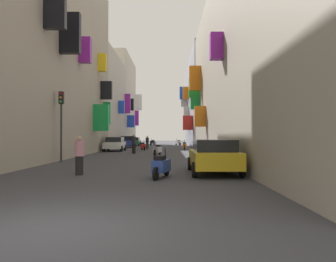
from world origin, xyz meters
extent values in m
plane|color=#38383D|center=(0.00, 30.00, 0.00)|extent=(140.00, 140.00, 0.00)
cube|color=purple|center=(-4.55, 19.20, 8.18)|extent=(0.90, 0.64, 1.96)
cube|color=black|center=(-4.36, 14.82, 8.09)|extent=(1.28, 0.47, 2.59)
cube|color=black|center=(-4.41, 12.25, 8.81)|extent=(1.19, 0.42, 2.60)
cube|color=#9E9384|center=(-8.00, 26.55, 8.40)|extent=(6.00, 8.53, 16.81)
cube|color=yellow|center=(-4.61, 25.74, 8.70)|extent=(0.77, 0.53, 1.72)
cube|color=green|center=(-4.63, 28.22, 3.94)|extent=(0.73, 0.53, 2.31)
cube|color=green|center=(-4.30, 23.85, 3.24)|extent=(1.40, 0.50, 2.41)
cube|color=black|center=(-4.44, 26.92, 6.17)|extent=(1.12, 0.49, 1.80)
cube|color=#B2A899|center=(-8.00, 38.02, 6.16)|extent=(6.00, 14.41, 12.31)
cube|color=purple|center=(-4.57, 44.26, 6.55)|extent=(0.85, 0.46, 3.00)
cube|color=blue|center=(-4.59, 38.15, 5.46)|extent=(0.81, 0.63, 1.72)
cube|color=#BCB29E|center=(-8.00, 52.62, 7.74)|extent=(6.00, 14.77, 15.47)
cube|color=blue|center=(-4.41, 47.03, 3.93)|extent=(1.19, 0.41, 1.97)
cube|color=black|center=(-4.50, 47.58, 6.72)|extent=(1.00, 0.37, 1.97)
cube|color=purple|center=(-4.64, 58.96, 5.11)|extent=(0.72, 0.39, 2.99)
cube|color=white|center=(-4.34, 59.30, 8.30)|extent=(1.32, 0.44, 3.13)
cube|color=#9E9384|center=(8.00, 16.42, 6.45)|extent=(6.00, 32.83, 12.89)
cube|color=purple|center=(4.64, 12.95, 6.72)|extent=(0.73, 0.62, 1.51)
cube|color=orange|center=(4.43, 26.10, 7.23)|extent=(1.14, 0.52, 2.39)
cube|color=green|center=(4.46, 27.89, 6.59)|extent=(1.07, 0.64, 2.03)
cube|color=green|center=(4.54, 27.59, 5.14)|extent=(0.92, 0.59, 1.65)
cube|color=orange|center=(4.52, 21.76, 3.23)|extent=(0.96, 0.36, 1.74)
cube|color=gray|center=(8.00, 47.06, 6.84)|extent=(6.00, 25.87, 13.67)
cube|color=blue|center=(4.32, 50.45, 8.98)|extent=(1.36, 0.63, 2.16)
cube|color=white|center=(4.55, 45.42, 4.54)|extent=(0.90, 0.60, 3.14)
cube|color=white|center=(4.46, 51.12, 7.46)|extent=(1.09, 0.42, 1.58)
cube|color=red|center=(4.33, 36.97, 3.29)|extent=(1.34, 0.61, 1.88)
cube|color=orange|center=(4.52, 46.61, 8.45)|extent=(0.95, 0.63, 2.01)
cube|color=#236638|center=(-3.81, 46.43, 0.59)|extent=(1.80, 4.22, 0.57)
cube|color=black|center=(-3.81, 46.65, 1.10)|extent=(1.58, 2.36, 0.46)
cylinder|color=black|center=(-2.91, 45.04, 0.30)|extent=(0.18, 0.60, 0.60)
cylinder|color=black|center=(-4.70, 45.04, 0.30)|extent=(0.18, 0.60, 0.60)
cylinder|color=black|center=(-2.91, 47.83, 0.30)|extent=(0.18, 0.60, 0.60)
cylinder|color=black|center=(-4.70, 47.83, 0.30)|extent=(0.18, 0.60, 0.60)
cube|color=navy|center=(-3.72, 38.05, 0.63)|extent=(1.84, 4.04, 0.65)
cube|color=black|center=(-3.72, 38.25, 1.25)|extent=(1.62, 2.26, 0.60)
cylinder|color=black|center=(-2.80, 36.72, 0.30)|extent=(0.18, 0.60, 0.60)
cylinder|color=black|center=(-4.64, 36.72, 0.30)|extent=(0.18, 0.60, 0.60)
cylinder|color=black|center=(-2.80, 39.38, 0.30)|extent=(0.18, 0.60, 0.60)
cylinder|color=black|center=(-4.64, 39.38, 0.30)|extent=(0.18, 0.60, 0.60)
cube|color=white|center=(-3.78, 28.11, 0.62)|extent=(1.80, 3.92, 0.64)
cube|color=black|center=(-3.78, 28.30, 1.19)|extent=(1.58, 2.20, 0.52)
cylinder|color=black|center=(-2.88, 26.81, 0.30)|extent=(0.18, 0.60, 0.60)
cylinder|color=black|center=(-4.68, 26.81, 0.30)|extent=(0.18, 0.60, 0.60)
cylinder|color=black|center=(-2.88, 29.40, 0.30)|extent=(0.18, 0.60, 0.60)
cylinder|color=black|center=(-4.68, 29.40, 0.30)|extent=(0.18, 0.60, 0.60)
cube|color=gold|center=(3.81, 8.23, 0.63)|extent=(1.83, 4.16, 0.65)
cube|color=black|center=(3.81, 8.02, 1.19)|extent=(1.61, 2.33, 0.48)
cylinder|color=black|center=(2.90, 9.61, 0.30)|extent=(0.18, 0.60, 0.60)
cylinder|color=black|center=(4.73, 9.61, 0.30)|extent=(0.18, 0.60, 0.60)
cylinder|color=black|center=(2.90, 6.86, 0.30)|extent=(0.18, 0.60, 0.60)
cylinder|color=black|center=(4.73, 6.86, 0.30)|extent=(0.18, 0.60, 0.60)
cube|color=black|center=(-1.03, 49.87, 0.46)|extent=(0.80, 1.12, 0.45)
cube|color=black|center=(-0.96, 50.05, 0.77)|extent=(0.51, 0.64, 0.16)
cylinder|color=#4C4C51|center=(-1.23, 49.40, 0.79)|extent=(0.16, 0.28, 0.68)
cylinder|color=black|center=(-1.28, 49.28, 0.24)|extent=(0.28, 0.48, 0.48)
cylinder|color=black|center=(-0.79, 50.47, 0.24)|extent=(0.28, 0.48, 0.48)
cube|color=orange|center=(3.61, 30.81, 0.46)|extent=(0.48, 1.22, 0.45)
cube|color=black|center=(3.62, 31.04, 0.77)|extent=(0.34, 0.57, 0.16)
cylinder|color=#4C4C51|center=(3.59, 30.21, 0.79)|extent=(0.07, 0.28, 0.68)
cylinder|color=black|center=(3.58, 30.06, 0.24)|extent=(0.12, 0.48, 0.48)
cylinder|color=black|center=(3.64, 31.57, 0.24)|extent=(0.12, 0.48, 0.48)
cube|color=red|center=(-0.98, 29.86, 0.46)|extent=(0.74, 1.17, 0.45)
cube|color=black|center=(-1.04, 30.06, 0.77)|extent=(0.47, 0.63, 0.16)
cylinder|color=#4C4C51|center=(-0.82, 29.34, 0.79)|extent=(0.14, 0.28, 0.68)
cylinder|color=black|center=(-0.78, 29.21, 0.24)|extent=(0.23, 0.49, 0.48)
cylinder|color=black|center=(-1.18, 30.52, 0.24)|extent=(0.23, 0.49, 0.48)
cube|color=#2D4CAD|center=(1.65, 6.70, 0.46)|extent=(0.73, 1.20, 0.45)
cube|color=black|center=(1.59, 6.50, 0.77)|extent=(0.46, 0.63, 0.16)
cylinder|color=#4C4C51|center=(1.80, 7.25, 0.79)|extent=(0.13, 0.28, 0.68)
cylinder|color=black|center=(1.84, 7.38, 0.24)|extent=(0.23, 0.49, 0.48)
cylinder|color=black|center=(1.46, 6.02, 0.24)|extent=(0.23, 0.49, 0.48)
cube|color=silver|center=(3.30, 47.77, 0.46)|extent=(0.87, 1.28, 0.45)
cube|color=black|center=(3.39, 47.56, 0.77)|extent=(0.51, 0.64, 0.16)
cylinder|color=#4C4C51|center=(3.07, 48.33, 0.79)|extent=(0.16, 0.28, 0.68)
cylinder|color=black|center=(3.01, 48.46, 0.24)|extent=(0.28, 0.48, 0.48)
cylinder|color=black|center=(3.59, 47.07, 0.24)|extent=(0.28, 0.48, 0.48)
cube|color=#ADADB2|center=(0.95, 20.84, 0.46)|extent=(0.70, 1.26, 0.45)
cube|color=black|center=(1.00, 21.06, 0.77)|extent=(0.44, 0.62, 0.16)
cylinder|color=#4C4C51|center=(0.81, 20.26, 0.79)|extent=(0.12, 0.28, 0.68)
cylinder|color=black|center=(0.78, 20.11, 0.24)|extent=(0.21, 0.49, 0.48)
cylinder|color=black|center=(1.11, 21.57, 0.24)|extent=(0.21, 0.49, 0.48)
cylinder|color=black|center=(-1.27, 23.43, 0.43)|extent=(0.45, 0.45, 0.85)
cylinder|color=black|center=(-1.27, 23.43, 1.19)|extent=(0.53, 0.53, 0.68)
sphere|color=tan|center=(-1.27, 23.43, 1.64)|extent=(0.23, 0.23, 0.23)
cylinder|color=black|center=(-1.72, 7.62, 0.38)|extent=(0.39, 0.39, 0.77)
cylinder|color=pink|center=(-1.72, 7.62, 1.07)|extent=(0.46, 0.46, 0.61)
sphere|color=tan|center=(-1.72, 7.62, 1.48)|extent=(0.21, 0.21, 0.21)
cylinder|color=#2E2E2E|center=(-0.76, 33.35, 0.38)|extent=(0.45, 0.45, 0.77)
cylinder|color=black|center=(-0.76, 33.35, 1.07)|extent=(0.53, 0.53, 0.61)
sphere|color=tan|center=(-0.76, 33.35, 1.48)|extent=(0.21, 0.21, 0.21)
cylinder|color=#2D2D2D|center=(-4.60, 13.93, 1.76)|extent=(0.12, 0.12, 3.52)
cube|color=black|center=(-4.60, 13.93, 3.89)|extent=(0.26, 0.26, 0.75)
sphere|color=red|center=(-4.60, 13.79, 4.14)|extent=(0.14, 0.14, 0.14)
sphere|color=orange|center=(-4.60, 13.79, 3.89)|extent=(0.14, 0.14, 0.14)
sphere|color=green|center=(-4.60, 13.79, 3.64)|extent=(0.14, 0.14, 0.14)
camera|label=1|loc=(1.97, -5.54, 1.60)|focal=34.62mm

